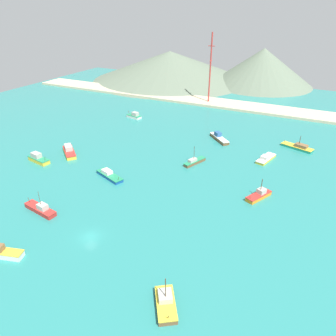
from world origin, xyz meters
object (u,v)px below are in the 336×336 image
at_px(fishing_boat_3, 259,195).
at_px(fishing_boat_10, 266,158).
at_px(fishing_boat_1, 0,252).
at_px(fishing_boat_5, 41,209).
at_px(fishing_boat_0, 69,151).
at_px(fishing_boat_11, 194,162).
at_px(fishing_boat_2, 38,159).
at_px(fishing_boat_4, 298,147).
at_px(fishing_boat_7, 166,303).
at_px(fishing_boat_9, 134,116).
at_px(radio_tower, 210,69).
at_px(fishing_boat_8, 109,175).
at_px(fishing_boat_6, 219,138).

distance_m(fishing_boat_3, fishing_boat_10, 24.11).
relative_size(fishing_boat_1, fishing_boat_5, 0.94).
bearing_deg(fishing_boat_0, fishing_boat_11, 16.61).
xyz_separation_m(fishing_boat_2, fishing_boat_4, (75.46, 49.06, -0.37)).
distance_m(fishing_boat_2, fishing_boat_5, 30.05).
distance_m(fishing_boat_7, fishing_boat_11, 54.86).
height_order(fishing_boat_4, fishing_boat_10, fishing_boat_4).
height_order(fishing_boat_7, fishing_boat_9, fishing_boat_7).
xyz_separation_m(fishing_boat_2, fishing_boat_5, (22.21, -20.24, -0.24)).
bearing_deg(fishing_boat_7, fishing_boat_10, 86.23).
relative_size(fishing_boat_10, fishing_boat_11, 1.13).
xyz_separation_m(fishing_boat_4, radio_tower, (-48.52, 39.90, 16.85)).
bearing_deg(fishing_boat_1, fishing_boat_2, 127.01).
distance_m(fishing_boat_1, fishing_boat_2, 44.10).
height_order(fishing_boat_7, fishing_boat_10, fishing_boat_7).
xyz_separation_m(fishing_boat_1, radio_tower, (0.39, 124.18, 16.57)).
relative_size(fishing_boat_1, fishing_boat_11, 1.08).
height_order(fishing_boat_1, fishing_boat_8, fishing_boat_1).
bearing_deg(fishing_boat_1, radio_tower, 89.82).
bearing_deg(fishing_boat_0, fishing_boat_7, -34.80).
xyz_separation_m(fishing_boat_0, fishing_boat_9, (-0.28, 42.95, -0.05)).
height_order(fishing_boat_6, fishing_boat_8, fishing_boat_6).
height_order(fishing_boat_4, fishing_boat_5, fishing_boat_5).
bearing_deg(fishing_boat_5, fishing_boat_0, 120.49).
bearing_deg(fishing_boat_10, fishing_boat_7, -93.77).
height_order(fishing_boat_7, fishing_boat_11, fishing_boat_7).
bearing_deg(fishing_boat_8, fishing_boat_9, 114.02).
xyz_separation_m(fishing_boat_7, radio_tower, (-35.63, 119.90, 16.75)).
bearing_deg(fishing_boat_2, fishing_boat_7, -26.31).
bearing_deg(fishing_boat_4, fishing_boat_1, -120.13).
bearing_deg(fishing_boat_11, fishing_boat_1, -109.41).
height_order(fishing_boat_1, fishing_boat_2, fishing_boat_1).
bearing_deg(fishing_boat_6, fishing_boat_2, -136.94).
bearing_deg(fishing_boat_1, fishing_boat_10, 59.92).
relative_size(fishing_boat_2, fishing_boat_6, 0.89).
xyz_separation_m(fishing_boat_0, fishing_boat_11, (41.61, 12.41, -0.32)).
relative_size(fishing_boat_8, fishing_boat_10, 1.06).
bearing_deg(fishing_boat_1, fishing_boat_4, 59.87).
xyz_separation_m(fishing_boat_2, fishing_boat_6, (47.43, 44.32, -0.21)).
height_order(fishing_boat_1, fishing_boat_9, fishing_boat_1).
distance_m(fishing_boat_1, fishing_boat_8, 37.06).
xyz_separation_m(fishing_boat_6, fishing_boat_8, (-20.40, -42.48, -0.18)).
bearing_deg(fishing_boat_9, fishing_boat_3, -32.59).
height_order(fishing_boat_8, fishing_boat_11, fishing_boat_11).
bearing_deg(radio_tower, fishing_boat_10, -53.78).
distance_m(fishing_boat_3, fishing_boat_11, 25.65).
bearing_deg(fishing_boat_5, fishing_boat_9, 103.65).
xyz_separation_m(fishing_boat_5, radio_tower, (4.73, 109.20, 16.73)).
xyz_separation_m(fishing_boat_3, fishing_boat_4, (5.76, 38.58, -0.09)).
relative_size(fishing_boat_11, radio_tower, 0.26).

